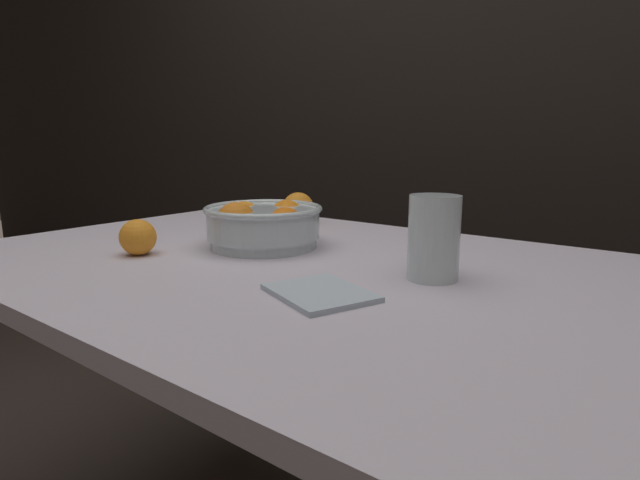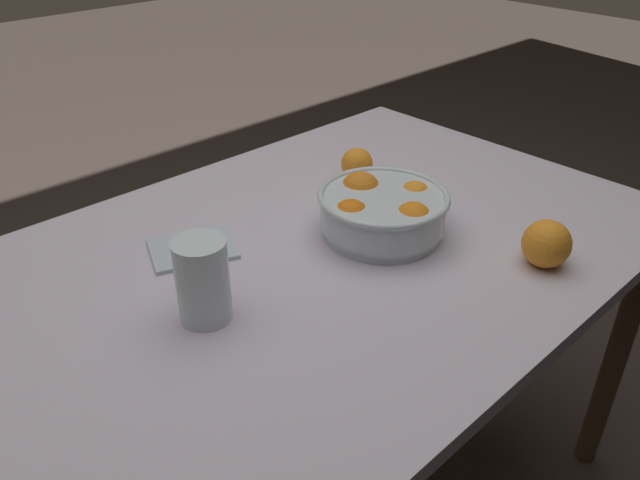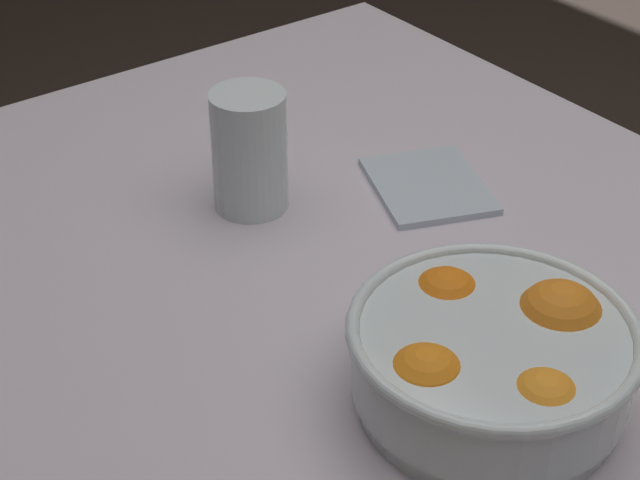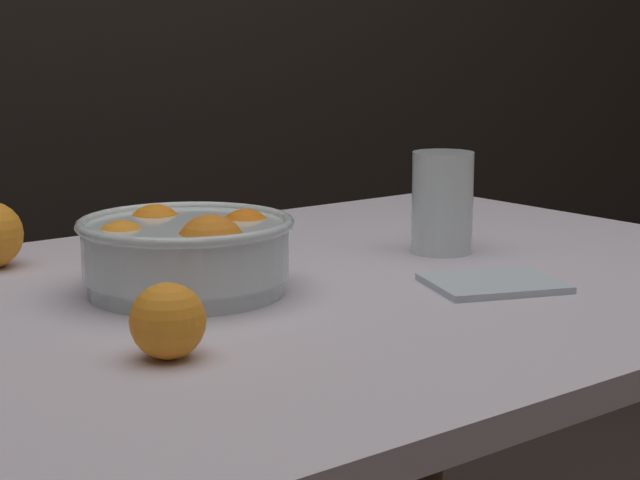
{
  "view_description": "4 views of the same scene",
  "coord_description": "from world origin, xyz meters",
  "px_view_note": "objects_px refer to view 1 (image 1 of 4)",
  "views": [
    {
      "loc": [
        0.59,
        -0.69,
        0.94
      ],
      "look_at": [
        0.06,
        0.01,
        0.77
      ],
      "focal_mm": 28.0,
      "sensor_mm": 36.0,
      "label": 1
    },
    {
      "loc": [
        0.66,
        0.7,
        1.32
      ],
      "look_at": [
        0.06,
        0.07,
        0.79
      ],
      "focal_mm": 35.0,
      "sensor_mm": 36.0,
      "label": 2
    },
    {
      "loc": [
        -0.57,
        0.56,
        1.35
      ],
      "look_at": [
        0.1,
        0.06,
        0.78
      ],
      "focal_mm": 60.0,
      "sensor_mm": 36.0,
      "label": 3
    },
    {
      "loc": [
        -0.72,
        -0.96,
        1.02
      ],
      "look_at": [
        0.05,
        0.01,
        0.77
      ],
      "focal_mm": 60.0,
      "sensor_mm": 36.0,
      "label": 4
    }
  ],
  "objects_px": {
    "juice_glass": "(434,241)",
    "orange_loose_front": "(138,237)",
    "fruit_bowl": "(263,224)",
    "orange_loose_near_bowl": "(298,208)"
  },
  "relations": [
    {
      "from": "juice_glass",
      "to": "orange_loose_near_bowl",
      "type": "xyz_separation_m",
      "value": [
        -0.51,
        0.28,
        -0.02
      ]
    },
    {
      "from": "orange_loose_front",
      "to": "juice_glass",
      "type": "bearing_deg",
      "value": 19.32
    },
    {
      "from": "fruit_bowl",
      "to": "orange_loose_front",
      "type": "height_order",
      "value": "fruit_bowl"
    },
    {
      "from": "juice_glass",
      "to": "orange_loose_front",
      "type": "distance_m",
      "value": 0.56
    },
    {
      "from": "orange_loose_front",
      "to": "fruit_bowl",
      "type": "bearing_deg",
      "value": 54.82
    },
    {
      "from": "juice_glass",
      "to": "orange_loose_near_bowl",
      "type": "distance_m",
      "value": 0.58
    },
    {
      "from": "fruit_bowl",
      "to": "orange_loose_front",
      "type": "xyz_separation_m",
      "value": [
        -0.14,
        -0.2,
        -0.01
      ]
    },
    {
      "from": "fruit_bowl",
      "to": "juice_glass",
      "type": "relative_size",
      "value": 1.81
    },
    {
      "from": "juice_glass",
      "to": "orange_loose_front",
      "type": "relative_size",
      "value": 1.93
    },
    {
      "from": "fruit_bowl",
      "to": "juice_glass",
      "type": "distance_m",
      "value": 0.38
    }
  ]
}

